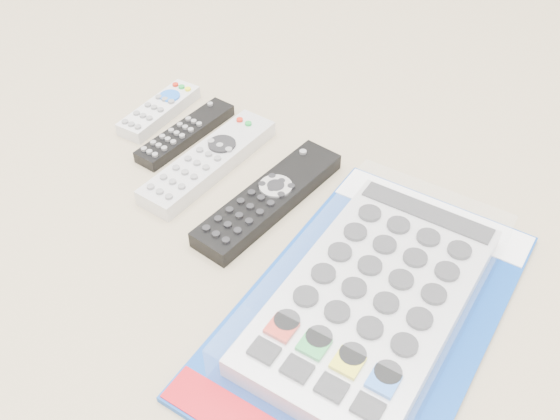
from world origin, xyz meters
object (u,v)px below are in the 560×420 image
Objects in this scene: remote_silver_dvd at (209,161)px; remote_slim_black at (185,133)px; jumbo_remote_packaged at (373,295)px; remote_large_black at (269,199)px; remote_small_grey at (159,110)px.

remote_slim_black is at bearing 156.16° from remote_silver_dvd.
remote_large_black is at bearing 156.79° from jumbo_remote_packaged.
remote_small_grey is 0.65× the size of remote_silver_dvd.
remote_silver_dvd is 0.29m from jumbo_remote_packaged.
remote_silver_dvd is (0.13, -0.04, 0.00)m from remote_small_grey.
remote_slim_black is 0.07m from remote_silver_dvd.
remote_slim_black is at bearing -19.66° from remote_small_grey.
remote_small_grey is 0.87× the size of remote_slim_black.
remote_silver_dvd is at bearing -24.18° from remote_small_grey.
remote_large_black is 0.19m from jumbo_remote_packaged.
jumbo_remote_packaged is (0.18, -0.05, 0.01)m from remote_large_black.
remote_silver_dvd reaches higher than remote_slim_black.
jumbo_remote_packaged is (0.35, -0.08, 0.01)m from remote_slim_black.
remote_silver_dvd is at bearing 161.55° from jumbo_remote_packaged.
remote_large_black is at bearing -18.51° from remote_small_grey.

